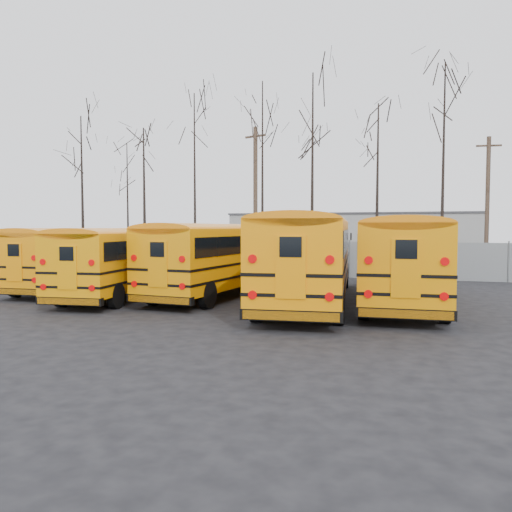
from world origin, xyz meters
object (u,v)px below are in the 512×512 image
(bus_a, at_px, (84,253))
(bus_b, at_px, (129,256))
(utility_pole_left, at_px, (255,195))
(bus_c, at_px, (222,253))
(utility_pole_right, at_px, (487,203))
(bus_e, at_px, (401,253))
(bus_d, at_px, (309,251))

(bus_a, height_order, bus_b, bus_a)
(bus_a, bearing_deg, utility_pole_left, 75.94)
(bus_a, bearing_deg, bus_c, -4.39)
(utility_pole_left, bearing_deg, utility_pole_right, 15.69)
(bus_b, height_order, utility_pole_left, utility_pole_left)
(bus_e, relative_size, utility_pole_right, 1.35)
(bus_b, height_order, bus_d, bus_d)
(bus_b, distance_m, utility_pole_left, 17.89)
(bus_e, distance_m, utility_pole_right, 16.57)
(bus_b, height_order, bus_c, bus_c)
(bus_b, bearing_deg, bus_e, -0.34)
(bus_d, distance_m, utility_pole_left, 19.42)
(bus_a, distance_m, bus_e, 13.84)
(bus_e, xyz_separation_m, utility_pole_right, (4.92, 15.62, 2.50))
(utility_pole_right, bearing_deg, bus_e, -114.18)
(bus_c, distance_m, utility_pole_right, 19.63)
(bus_b, xyz_separation_m, bus_c, (3.54, 1.34, 0.11))
(bus_c, relative_size, utility_pole_left, 1.06)
(bus_d, distance_m, utility_pole_right, 18.76)
(bus_a, height_order, bus_d, bus_d)
(bus_c, bearing_deg, bus_a, -176.46)
(bus_c, bearing_deg, bus_e, 2.67)
(bus_d, relative_size, bus_e, 1.04)
(bus_b, bearing_deg, bus_a, 148.99)
(utility_pole_right, bearing_deg, bus_d, -122.45)
(bus_a, distance_m, utility_pole_right, 24.26)
(bus_a, xyz_separation_m, utility_pole_left, (3.17, 16.01, 3.57))
(utility_pole_left, bearing_deg, bus_e, -38.25)
(bus_c, distance_m, bus_e, 7.06)
(bus_d, bearing_deg, utility_pole_left, 107.09)
(bus_d, relative_size, utility_pole_right, 1.41)
(bus_a, bearing_deg, bus_e, -4.83)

